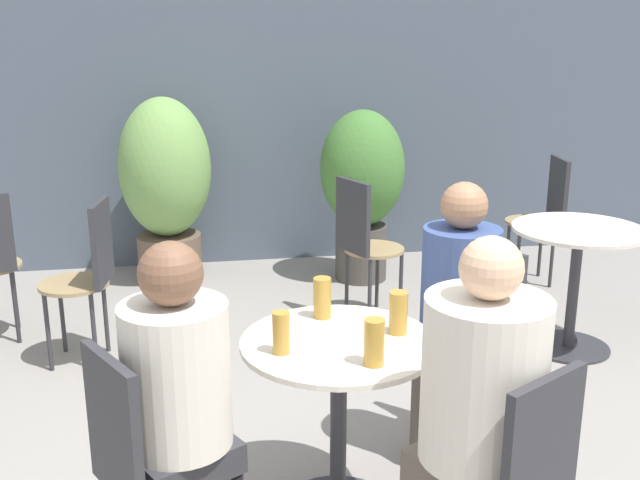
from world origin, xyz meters
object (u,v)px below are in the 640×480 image
(bistro_chair_4, at_px, (363,237))
(cafe_table_far, at_px, (576,263))
(bistro_chair_5, at_px, (545,209))
(beer_glass_2, at_px, (374,342))
(seated_person_2, at_px, (457,300))
(beer_glass_0, at_px, (322,298))
(seated_person_0, at_px, (182,394))
(beer_glass_3, at_px, (398,313))
(beer_glass_1, at_px, (281,333))
(bistro_chair_6, at_px, (89,268))
(cafe_table_near, at_px, (338,394))
(bistro_chair_2, at_px, (477,332))
(potted_plant_1, at_px, (362,182))
(bistro_chair_0, at_px, (142,461))
(seated_person_1, at_px, (478,404))
(potted_plant_0, at_px, (166,181))

(bistro_chair_4, bearing_deg, cafe_table_far, -143.80)
(bistro_chair_5, xyz_separation_m, beer_glass_2, (-1.84, -2.56, 0.25))
(seated_person_2, distance_m, beer_glass_0, 0.57)
(bistro_chair_4, bearing_deg, beer_glass_2, 144.51)
(seated_person_2, bearing_deg, cafe_table_far, 103.26)
(seated_person_0, relative_size, beer_glass_3, 7.61)
(beer_glass_1, relative_size, beer_glass_2, 0.93)
(bistro_chair_6, height_order, beer_glass_2, bistro_chair_6)
(cafe_table_near, bearing_deg, bistro_chair_2, 29.53)
(beer_glass_0, bearing_deg, cafe_table_far, 33.16)
(bistro_chair_2, xyz_separation_m, bistro_chair_6, (-1.70, 1.16, 0.00))
(bistro_chair_5, height_order, beer_glass_0, bistro_chair_5)
(seated_person_0, xyz_separation_m, potted_plant_1, (1.21, 2.94, 0.00))
(seated_person_2, bearing_deg, beer_glass_3, -78.66)
(bistro_chair_5, height_order, seated_person_0, seated_person_0)
(bistro_chair_6, distance_m, beer_glass_1, 1.82)
(beer_glass_1, distance_m, beer_glass_2, 0.32)
(cafe_table_near, xyz_separation_m, seated_person_0, (-0.54, -0.30, 0.21))
(cafe_table_far, bearing_deg, cafe_table_near, -141.25)
(beer_glass_1, bearing_deg, potted_plant_1, 72.00)
(bistro_chair_0, xyz_separation_m, beer_glass_1, (0.45, 0.30, 0.25))
(beer_glass_3, bearing_deg, seated_person_1, -81.50)
(bistro_chair_4, height_order, potted_plant_1, potted_plant_1)
(bistro_chair_6, bearing_deg, cafe_table_far, 92.20)
(bistro_chair_0, relative_size, beer_glass_3, 5.73)
(beer_glass_1, relative_size, potted_plant_0, 0.11)
(bistro_chair_6, bearing_deg, bistro_chair_0, 19.70)
(bistro_chair_2, xyz_separation_m, seated_person_1, (-0.36, -0.91, 0.19))
(cafe_table_near, bearing_deg, beer_glass_0, 95.63)
(bistro_chair_4, height_order, beer_glass_0, bistro_chair_4)
(seated_person_1, distance_m, seated_person_2, 0.87)
(beer_glass_1, bearing_deg, seated_person_0, -144.42)
(beer_glass_2, bearing_deg, bistro_chair_0, -167.30)
(bistro_chair_5, distance_m, seated_person_0, 3.62)
(seated_person_1, distance_m, beer_glass_2, 0.40)
(bistro_chair_5, bearing_deg, potted_plant_0, -93.40)
(cafe_table_far, height_order, beer_glass_0, beer_glass_0)
(beer_glass_0, relative_size, beer_glass_3, 1.00)
(bistro_chair_4, relative_size, potted_plant_0, 0.68)
(cafe_table_near, height_order, beer_glass_1, beer_glass_1)
(bistro_chair_2, xyz_separation_m, potted_plant_0, (-1.34, 2.44, 0.19))
(bistro_chair_0, height_order, beer_glass_1, bistro_chair_0)
(bistro_chair_0, distance_m, bistro_chair_2, 1.51)
(bistro_chair_0, xyz_separation_m, seated_person_1, (0.96, -0.16, 0.19))
(cafe_table_far, relative_size, seated_person_0, 0.61)
(bistro_chair_6, relative_size, beer_glass_3, 5.73)
(bistro_chair_0, relative_size, seated_person_0, 0.75)
(cafe_table_near, xyz_separation_m, beer_glass_0, (-0.02, 0.22, 0.29))
(seated_person_1, height_order, beer_glass_3, seated_person_1)
(bistro_chair_0, bearing_deg, bistro_chair_4, -57.01)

